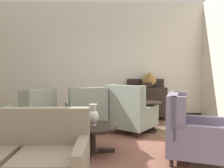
{
  "coord_description": "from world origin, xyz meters",
  "views": [
    {
      "loc": [
        0.07,
        -3.54,
        1.35
      ],
      "look_at": [
        0.23,
        0.89,
        1.1
      ],
      "focal_mm": 36.94,
      "sensor_mm": 36.0,
      "label": 1
    }
  ],
  "objects_px": {
    "armchair_beside_settee": "(192,133)",
    "side_table": "(149,113)",
    "armchair_back_corner": "(86,113)",
    "gramophone": "(149,77)",
    "armchair_near_sideboard": "(30,117)",
    "sideboard": "(146,101)",
    "armchair_foreground_right": "(131,113)",
    "coffee_table": "(93,131)",
    "settee": "(16,162)",
    "porcelain_vase": "(93,116)"
  },
  "relations": [
    {
      "from": "armchair_back_corner",
      "to": "armchair_beside_settee",
      "type": "relative_size",
      "value": 0.96
    },
    {
      "from": "armchair_beside_settee",
      "to": "armchair_back_corner",
      "type": "bearing_deg",
      "value": 65.47
    },
    {
      "from": "coffee_table",
      "to": "armchair_foreground_right",
      "type": "relative_size",
      "value": 0.67
    },
    {
      "from": "coffee_table",
      "to": "side_table",
      "type": "distance_m",
      "value": 1.77
    },
    {
      "from": "armchair_foreground_right",
      "to": "side_table",
      "type": "bearing_deg",
      "value": -126.59
    },
    {
      "from": "armchair_foreground_right",
      "to": "sideboard",
      "type": "relative_size",
      "value": 1.07
    },
    {
      "from": "armchair_back_corner",
      "to": "side_table",
      "type": "relative_size",
      "value": 1.58
    },
    {
      "from": "coffee_table",
      "to": "sideboard",
      "type": "xyz_separation_m",
      "value": [
        1.36,
        2.63,
        0.13
      ]
    },
    {
      "from": "settee",
      "to": "armchair_beside_settee",
      "type": "relative_size",
      "value": 1.38
    },
    {
      "from": "armchair_beside_settee",
      "to": "gramophone",
      "type": "relative_size",
      "value": 1.9
    },
    {
      "from": "coffee_table",
      "to": "porcelain_vase",
      "type": "height_order",
      "value": "porcelain_vase"
    },
    {
      "from": "coffee_table",
      "to": "porcelain_vase",
      "type": "bearing_deg",
      "value": 46.41
    },
    {
      "from": "armchair_back_corner",
      "to": "armchair_near_sideboard",
      "type": "xyz_separation_m",
      "value": [
        -1.06,
        -0.46,
        0.01
      ]
    },
    {
      "from": "armchair_near_sideboard",
      "to": "gramophone",
      "type": "relative_size",
      "value": 1.88
    },
    {
      "from": "armchair_foreground_right",
      "to": "gramophone",
      "type": "bearing_deg",
      "value": -78.6
    },
    {
      "from": "gramophone",
      "to": "sideboard",
      "type": "bearing_deg",
      "value": 118.91
    },
    {
      "from": "armchair_foreground_right",
      "to": "sideboard",
      "type": "height_order",
      "value": "sideboard"
    },
    {
      "from": "armchair_back_corner",
      "to": "gramophone",
      "type": "xyz_separation_m",
      "value": [
        1.62,
        1.22,
        0.76
      ]
    },
    {
      "from": "porcelain_vase",
      "to": "armchair_foreground_right",
      "type": "height_order",
      "value": "armchair_foreground_right"
    },
    {
      "from": "settee",
      "to": "gramophone",
      "type": "relative_size",
      "value": 2.61
    },
    {
      "from": "armchair_foreground_right",
      "to": "gramophone",
      "type": "height_order",
      "value": "gramophone"
    },
    {
      "from": "settee",
      "to": "armchair_back_corner",
      "type": "xyz_separation_m",
      "value": [
        0.54,
        2.6,
        0.03
      ]
    },
    {
      "from": "porcelain_vase",
      "to": "armchair_back_corner",
      "type": "relative_size",
      "value": 0.33
    },
    {
      "from": "sideboard",
      "to": "armchair_beside_settee",
      "type": "bearing_deg",
      "value": -87.64
    },
    {
      "from": "armchair_beside_settee",
      "to": "sideboard",
      "type": "height_order",
      "value": "sideboard"
    },
    {
      "from": "armchair_back_corner",
      "to": "armchair_near_sideboard",
      "type": "distance_m",
      "value": 1.16
    },
    {
      "from": "armchair_foreground_right",
      "to": "armchair_near_sideboard",
      "type": "bearing_deg",
      "value": 47.65
    },
    {
      "from": "porcelain_vase",
      "to": "settee",
      "type": "bearing_deg",
      "value": -120.4
    },
    {
      "from": "armchair_near_sideboard",
      "to": "gramophone",
      "type": "distance_m",
      "value": 3.26
    },
    {
      "from": "armchair_foreground_right",
      "to": "sideboard",
      "type": "xyz_separation_m",
      "value": [
        0.61,
        1.42,
        0.07
      ]
    },
    {
      "from": "sideboard",
      "to": "armchair_back_corner",
      "type": "bearing_deg",
      "value": -140.14
    },
    {
      "from": "armchair_near_sideboard",
      "to": "sideboard",
      "type": "relative_size",
      "value": 0.98
    },
    {
      "from": "coffee_table",
      "to": "armchair_foreground_right",
      "type": "distance_m",
      "value": 1.43
    },
    {
      "from": "porcelain_vase",
      "to": "armchair_beside_settee",
      "type": "relative_size",
      "value": 0.31
    },
    {
      "from": "armchair_back_corner",
      "to": "sideboard",
      "type": "xyz_separation_m",
      "value": [
        1.57,
        1.31,
        0.08
      ]
    },
    {
      "from": "armchair_near_sideboard",
      "to": "armchair_foreground_right",
      "type": "relative_size",
      "value": 0.92
    },
    {
      "from": "armchair_foreground_right",
      "to": "coffee_table",
      "type": "bearing_deg",
      "value": 95.64
    },
    {
      "from": "armchair_back_corner",
      "to": "armchair_foreground_right",
      "type": "xyz_separation_m",
      "value": [
        0.97,
        -0.11,
        0.01
      ]
    },
    {
      "from": "armchair_foreground_right",
      "to": "armchair_beside_settee",
      "type": "bearing_deg",
      "value": 152.78
    },
    {
      "from": "armchair_back_corner",
      "to": "gramophone",
      "type": "distance_m",
      "value": 2.17
    },
    {
      "from": "coffee_table",
      "to": "armchair_back_corner",
      "type": "relative_size",
      "value": 0.76
    },
    {
      "from": "gramophone",
      "to": "armchair_beside_settee",
      "type": "bearing_deg",
      "value": -88.6
    },
    {
      "from": "coffee_table",
      "to": "side_table",
      "type": "height_order",
      "value": "side_table"
    },
    {
      "from": "armchair_near_sideboard",
      "to": "gramophone",
      "type": "bearing_deg",
      "value": 147.53
    },
    {
      "from": "armchair_near_sideboard",
      "to": "coffee_table",
      "type": "bearing_deg",
      "value": 81.62
    },
    {
      "from": "settee",
      "to": "armchair_foreground_right",
      "type": "height_order",
      "value": "armchair_foreground_right"
    },
    {
      "from": "gramophone",
      "to": "porcelain_vase",
      "type": "bearing_deg",
      "value": -119.12
    },
    {
      "from": "armchair_foreground_right",
      "to": "settee",
      "type": "bearing_deg",
      "value": 96.62
    },
    {
      "from": "armchair_beside_settee",
      "to": "side_table",
      "type": "bearing_deg",
      "value": 30.52
    },
    {
      "from": "armchair_back_corner",
      "to": "side_table",
      "type": "bearing_deg",
      "value": 164.21
    }
  ]
}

